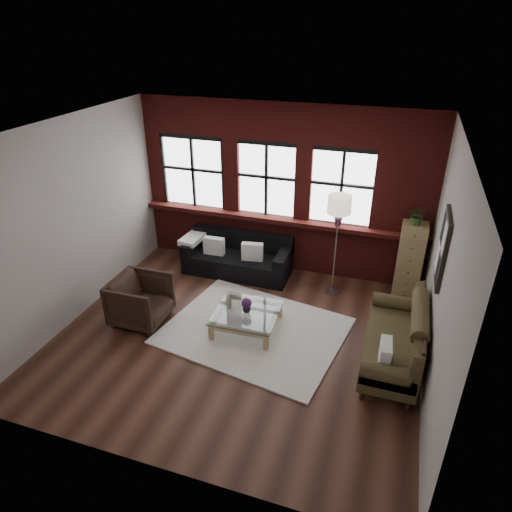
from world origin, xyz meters
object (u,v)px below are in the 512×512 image
(vase, at_px, (247,308))
(floor_lamp, at_px, (336,243))
(armchair, at_px, (141,300))
(dark_sofa, at_px, (237,256))
(vintage_settee, at_px, (393,335))
(drawer_chest, at_px, (410,261))
(coffee_table, at_px, (247,321))

(vase, distance_m, floor_lamp, 1.98)
(armchair, height_order, vase, armchair)
(dark_sofa, relative_size, floor_lamp, 1.01)
(vintage_settee, relative_size, floor_lamp, 0.94)
(vintage_settee, bearing_deg, floor_lamp, 124.18)
(vase, bearing_deg, dark_sofa, 114.88)
(armchair, distance_m, vase, 1.74)
(dark_sofa, height_order, vase, dark_sofa)
(armchair, relative_size, floor_lamp, 0.43)
(vintage_settee, bearing_deg, dark_sofa, 149.08)
(armchair, height_order, drawer_chest, drawer_chest)
(vase, bearing_deg, vintage_settee, -3.34)
(dark_sofa, relative_size, vase, 15.13)
(vintage_settee, distance_m, coffee_table, 2.26)
(dark_sofa, distance_m, vase, 1.84)
(vase, height_order, floor_lamp, floor_lamp)
(vintage_settee, bearing_deg, drawer_chest, 86.12)
(dark_sofa, xyz_separation_m, drawer_chest, (3.14, 0.18, 0.32))
(vase, bearing_deg, coffee_table, -116.57)
(drawer_chest, bearing_deg, floor_lamp, -165.20)
(coffee_table, bearing_deg, vase, 63.43)
(vintage_settee, xyz_separation_m, floor_lamp, (-1.12, 1.65, 0.50))
(coffee_table, xyz_separation_m, vase, (0.00, 0.00, 0.23))
(vintage_settee, xyz_separation_m, drawer_chest, (0.13, 1.99, 0.19))
(coffee_table, height_order, vase, vase)
(armchair, bearing_deg, drawer_chest, -62.78)
(vintage_settee, xyz_separation_m, coffee_table, (-2.23, 0.13, -0.35))
(armchair, bearing_deg, vase, -80.32)
(dark_sofa, height_order, drawer_chest, drawer_chest)
(coffee_table, bearing_deg, vintage_settee, -3.34)
(armchair, bearing_deg, coffee_table, -80.32)
(dark_sofa, distance_m, floor_lamp, 2.00)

